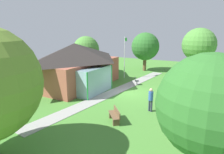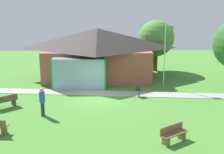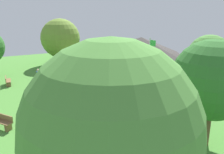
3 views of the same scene
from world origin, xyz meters
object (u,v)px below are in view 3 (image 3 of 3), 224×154
object	(u,v)px
pavilion	(139,59)
bench_mid_left	(48,74)
tree_east_hedge	(211,80)
flagpole	(149,69)
visitor_strolling_lawn	(39,76)
patio_chair_lawn_spare	(103,97)
tree_west_hedge	(60,38)
tree_behind_pavilion_right	(209,57)
bench_front_left	(8,81)
tree_far_east	(111,127)
bench_front_right	(2,122)

from	to	relation	value
pavilion	bench_mid_left	bearing A→B (deg)	-126.27
bench_mid_left	tree_east_hedge	size ratio (longest dim) A/B	0.26
flagpole	visitor_strolling_lawn	distance (m)	10.60
patio_chair_lawn_spare	tree_west_hedge	bearing A→B (deg)	-28.33
patio_chair_lawn_spare	tree_behind_pavilion_right	bearing A→B (deg)	-130.78
pavilion	flagpole	bearing A→B (deg)	-29.20
bench_mid_left	bench_front_left	bearing A→B (deg)	-122.44
patio_chair_lawn_spare	tree_west_hedge	world-z (taller)	tree_west_hedge
bench_front_left	tree_far_east	world-z (taller)	tree_far_east
pavilion	tree_east_hedge	xyz separation A→B (m)	(11.03, -3.66, 1.18)
pavilion	patio_chair_lawn_spare	size ratio (longest dim) A/B	11.76
bench_front_left	visitor_strolling_lawn	bearing A→B (deg)	55.69
bench_front_right	tree_east_hedge	bearing A→B (deg)	-161.44
tree_far_east	flagpole	bearing A→B (deg)	136.84
visitor_strolling_lawn	tree_behind_pavilion_right	xyz separation A→B (m)	(8.71, 12.05, 2.21)
flagpole	tree_behind_pavilion_right	xyz separation A→B (m)	(0.25, 5.92, 0.43)
tree_behind_pavilion_right	tree_west_hedge	xyz separation A→B (m)	(-17.38, -7.30, 0.28)
tree_far_east	bench_front_right	bearing A→B (deg)	-166.08
visitor_strolling_lawn	flagpole	bearing A→B (deg)	-39.74
bench_front_left	tree_west_hedge	bearing A→B (deg)	136.63
flagpole	patio_chair_lawn_spare	world-z (taller)	flagpole
tree_east_hedge	tree_west_hedge	xyz separation A→B (m)	(-22.67, -0.79, 0.01)
flagpole	tree_east_hedge	world-z (taller)	tree_east_hedge
bench_mid_left	tree_far_east	world-z (taller)	tree_far_east
bench_front_right	tree_behind_pavilion_right	size ratio (longest dim) A/B	0.30
flagpole	bench_front_right	xyz separation A→B (m)	(-1.42, -9.70, -2.40)
visitor_strolling_lawn	tree_far_east	size ratio (longest dim) A/B	0.28
bench_front_right	bench_front_left	world-z (taller)	same
bench_mid_left	tree_east_hedge	bearing A→B (deg)	-28.24
patio_chair_lawn_spare	tree_west_hedge	distance (m)	15.17
bench_front_right	bench_mid_left	world-z (taller)	same
flagpole	patio_chair_lawn_spare	distance (m)	4.18
flagpole	tree_west_hedge	world-z (taller)	tree_west_hedge
bench_front_left	tree_far_east	distance (m)	18.73
pavilion	bench_front_right	bearing A→B (deg)	-72.33
pavilion	patio_chair_lawn_spare	world-z (taller)	pavilion
bench_front_right	tree_east_hedge	xyz separation A→B (m)	(6.96, 9.11, 3.09)
tree_far_east	tree_west_hedge	xyz separation A→B (m)	(-25.01, 6.02, -0.34)
patio_chair_lawn_spare	bench_front_right	bearing A→B (deg)	73.31
bench_front_left	bench_mid_left	world-z (taller)	same
tree_behind_pavilion_right	tree_west_hedge	size ratio (longest dim) A/B	0.83
visitor_strolling_lawn	tree_far_east	world-z (taller)	tree_far_east
pavilion	bench_front_left	distance (m)	12.89
flagpole	tree_behind_pavilion_right	world-z (taller)	flagpole
pavilion	bench_mid_left	distance (m)	9.76
bench_mid_left	tree_east_hedge	distance (m)	17.46
pavilion	tree_far_east	bearing A→B (deg)	-38.04
tree_far_east	pavilion	bearing A→B (deg)	141.96
tree_far_east	tree_behind_pavilion_right	size ratio (longest dim) A/B	1.22
patio_chair_lawn_spare	tree_behind_pavilion_right	distance (m)	9.27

